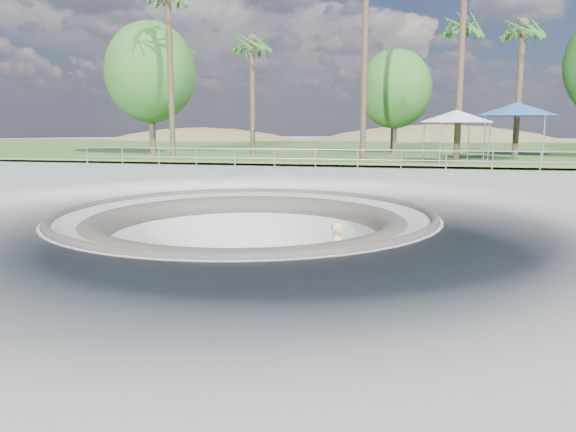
% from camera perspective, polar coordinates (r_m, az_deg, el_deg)
% --- Properties ---
extents(ground, '(180.00, 180.00, 0.00)m').
position_cam_1_polar(ground, '(15.23, -4.36, 0.25)').
color(ground, '#ADADA7').
rests_on(ground, ground).
extents(skate_bowl, '(14.00, 14.00, 4.10)m').
position_cam_1_polar(skate_bowl, '(15.63, -4.27, -6.39)').
color(skate_bowl, '#ADADA7').
rests_on(skate_bowl, ground).
extents(grass_strip, '(180.00, 36.00, 0.12)m').
position_cam_1_polar(grass_strip, '(48.66, 6.93, 6.82)').
color(grass_strip, '#3C5E25').
rests_on(grass_strip, ground).
extents(distant_hills, '(103.20, 45.00, 28.60)m').
position_cam_1_polar(distant_hills, '(72.23, 11.41, 1.79)').
color(distant_hills, brown).
rests_on(distant_hills, ground).
extents(safety_railing, '(25.00, 0.06, 1.03)m').
position_cam_1_polar(safety_railing, '(26.82, 2.81, 5.75)').
color(safety_railing, '#93969B').
rests_on(safety_railing, ground).
extents(skateboard, '(0.74, 0.23, 0.08)m').
position_cam_1_polar(skateboard, '(14.80, 5.11, -7.35)').
color(skateboard, brown).
rests_on(skateboard, ground).
extents(skater, '(0.57, 0.71, 1.71)m').
position_cam_1_polar(skater, '(14.58, 5.17, -4.07)').
color(skater, beige).
rests_on(skater, skateboard).
extents(canopy_white, '(5.37, 5.37, 2.84)m').
position_cam_1_polar(canopy_white, '(32.54, 16.71, 9.67)').
color(canopy_white, '#93969B').
rests_on(canopy_white, ground).
extents(canopy_blue, '(6.41, 6.41, 3.32)m').
position_cam_1_polar(canopy_blue, '(35.99, 22.23, 10.01)').
color(canopy_blue, '#93969B').
rests_on(canopy_blue, ground).
extents(palm_b, '(2.60, 2.60, 8.64)m').
position_cam_1_polar(palm_b, '(39.76, -3.69, 16.87)').
color(palm_b, brown).
rests_on(palm_b, ground).
extents(palm_d, '(2.60, 2.60, 9.13)m').
position_cam_1_polar(palm_d, '(37.22, 17.36, 17.69)').
color(palm_d, brown).
rests_on(palm_d, ground).
extents(palm_f, '(2.60, 2.60, 9.01)m').
position_cam_1_polar(palm_f, '(38.74, 22.75, 16.89)').
color(palm_f, brown).
rests_on(palm_f, ground).
extents(bushy_tree_left, '(6.39, 5.81, 9.22)m').
position_cam_1_polar(bushy_tree_left, '(41.70, -13.83, 13.98)').
color(bushy_tree_left, brown).
rests_on(bushy_tree_left, ground).
extents(bushy_tree_mid, '(5.18, 4.71, 7.48)m').
position_cam_1_polar(bushy_tree_mid, '(41.96, 10.83, 12.57)').
color(bushy_tree_mid, brown).
rests_on(bushy_tree_mid, ground).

